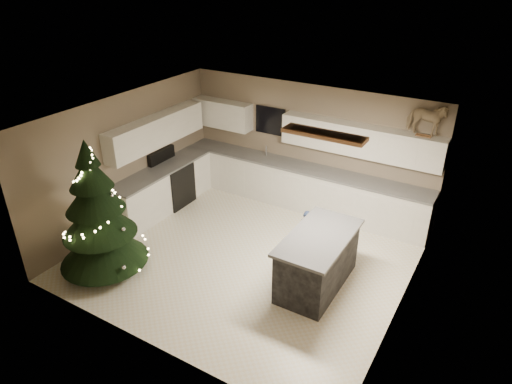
# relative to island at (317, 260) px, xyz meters

# --- Properties ---
(ground_plane) EXTENTS (5.50, 5.50, 0.00)m
(ground_plane) POSITION_rel_island_xyz_m (-1.42, 0.10, -0.48)
(ground_plane) COLOR silver
(room_shell) EXTENTS (5.52, 5.02, 2.61)m
(room_shell) POSITION_rel_island_xyz_m (-1.40, 0.10, 1.27)
(room_shell) COLOR gray
(room_shell) RESTS_ON ground_plane
(cabinetry) EXTENTS (5.50, 3.20, 2.00)m
(cabinetry) POSITION_rel_island_xyz_m (-2.33, 1.75, 0.28)
(cabinetry) COLOR white
(cabinetry) RESTS_ON ground_plane
(island) EXTENTS (0.90, 1.70, 0.95)m
(island) POSITION_rel_island_xyz_m (0.00, 0.00, 0.00)
(island) COLOR black
(island) RESTS_ON ground_plane
(bar_stool) EXTENTS (0.31, 0.31, 0.58)m
(bar_stool) POSITION_rel_island_xyz_m (-0.37, -0.33, -0.04)
(bar_stool) COLOR brown
(bar_stool) RESTS_ON ground_plane
(christmas_tree) EXTENTS (1.51, 1.46, 2.42)m
(christmas_tree) POSITION_rel_island_xyz_m (-3.27, -1.50, 0.52)
(christmas_tree) COLOR #3F2816
(christmas_tree) RESTS_ON ground_plane
(toddler) EXTENTS (0.33, 0.24, 0.86)m
(toddler) POSITION_rel_island_xyz_m (-0.54, 0.73, -0.05)
(toddler) COLOR #1A2442
(toddler) RESTS_ON ground_plane
(rocking_horse) EXTENTS (0.70, 0.33, 0.61)m
(rocking_horse) POSITION_rel_island_xyz_m (0.88, 2.42, 1.84)
(rocking_horse) COLOR brown
(rocking_horse) RESTS_ON cabinetry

